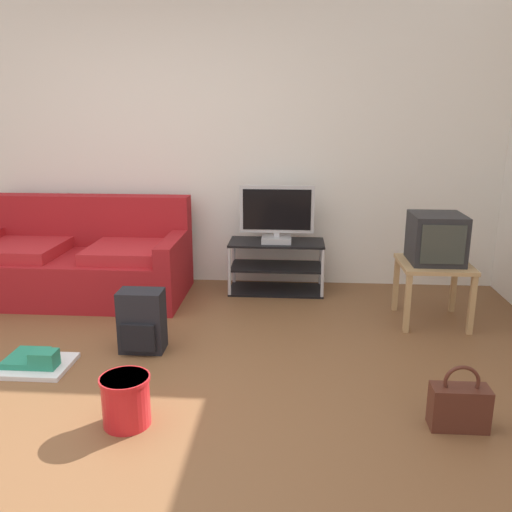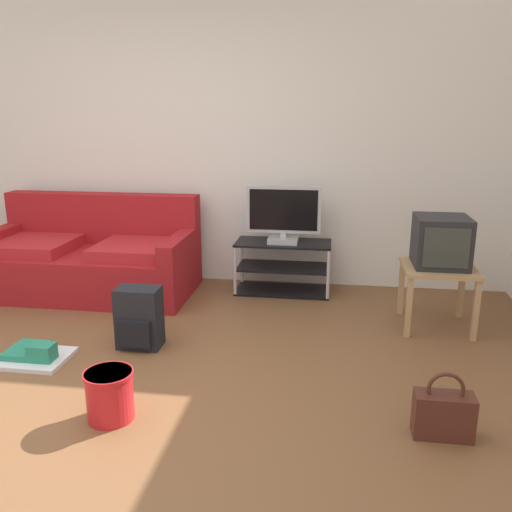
{
  "view_description": "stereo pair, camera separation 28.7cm",
  "coord_description": "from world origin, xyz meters",
  "px_view_note": "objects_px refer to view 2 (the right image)",
  "views": [
    {
      "loc": [
        1.12,
        -2.54,
        1.59
      ],
      "look_at": [
        0.84,
        1.29,
        0.55
      ],
      "focal_mm": 37.26,
      "sensor_mm": 36.0,
      "label": 1
    },
    {
      "loc": [
        1.4,
        -2.51,
        1.59
      ],
      "look_at": [
        0.84,
        1.29,
        0.55
      ],
      "focal_mm": 37.26,
      "sensor_mm": 36.0,
      "label": 2
    }
  ],
  "objects_px": {
    "flat_tv": "(283,215)",
    "cleaning_bucket": "(110,394)",
    "backpack": "(139,318)",
    "handbag": "(443,414)",
    "side_table": "(438,276)",
    "tv_stand": "(283,267)",
    "crt_tv": "(441,241)",
    "floor_tray": "(35,355)",
    "couch": "(92,258)"
  },
  "relations": [
    {
      "from": "tv_stand",
      "to": "floor_tray",
      "type": "height_order",
      "value": "tv_stand"
    },
    {
      "from": "backpack",
      "to": "tv_stand",
      "type": "bearing_deg",
      "value": 51.65
    },
    {
      "from": "flat_tv",
      "to": "backpack",
      "type": "distance_m",
      "value": 1.66
    },
    {
      "from": "couch",
      "to": "floor_tray",
      "type": "bearing_deg",
      "value": -80.37
    },
    {
      "from": "flat_tv",
      "to": "cleaning_bucket",
      "type": "relative_size",
      "value": 2.43
    },
    {
      "from": "backpack",
      "to": "handbag",
      "type": "xyz_separation_m",
      "value": [
        1.9,
        -0.81,
        -0.09
      ]
    },
    {
      "from": "tv_stand",
      "to": "side_table",
      "type": "xyz_separation_m",
      "value": [
        1.23,
        -0.66,
        0.17
      ]
    },
    {
      "from": "crt_tv",
      "to": "floor_tray",
      "type": "bearing_deg",
      "value": -159.7
    },
    {
      "from": "tv_stand",
      "to": "handbag",
      "type": "bearing_deg",
      "value": -64.51
    },
    {
      "from": "crt_tv",
      "to": "cleaning_bucket",
      "type": "relative_size",
      "value": 1.5
    },
    {
      "from": "cleaning_bucket",
      "to": "floor_tray",
      "type": "bearing_deg",
      "value": 143.42
    },
    {
      "from": "side_table",
      "to": "floor_tray",
      "type": "bearing_deg",
      "value": -160.0
    },
    {
      "from": "handbag",
      "to": "backpack",
      "type": "bearing_deg",
      "value": 156.93
    },
    {
      "from": "side_table",
      "to": "floor_tray",
      "type": "distance_m",
      "value": 2.93
    },
    {
      "from": "handbag",
      "to": "cleaning_bucket",
      "type": "distance_m",
      "value": 1.73
    },
    {
      "from": "side_table",
      "to": "handbag",
      "type": "relative_size",
      "value": 1.48
    },
    {
      "from": "flat_tv",
      "to": "floor_tray",
      "type": "xyz_separation_m",
      "value": [
        -1.49,
        -1.63,
        -0.68
      ]
    },
    {
      "from": "cleaning_bucket",
      "to": "couch",
      "type": "bearing_deg",
      "value": 117.08
    },
    {
      "from": "backpack",
      "to": "cleaning_bucket",
      "type": "xyz_separation_m",
      "value": [
        0.17,
        -0.9,
        -0.07
      ]
    },
    {
      "from": "couch",
      "to": "side_table",
      "type": "relative_size",
      "value": 3.54
    },
    {
      "from": "tv_stand",
      "to": "crt_tv",
      "type": "xyz_separation_m",
      "value": [
        1.23,
        -0.64,
        0.44
      ]
    },
    {
      "from": "flat_tv",
      "to": "handbag",
      "type": "bearing_deg",
      "value": -64.27
    },
    {
      "from": "side_table",
      "to": "couch",
      "type": "bearing_deg",
      "value": 171.75
    },
    {
      "from": "tv_stand",
      "to": "side_table",
      "type": "bearing_deg",
      "value": -28.03
    },
    {
      "from": "side_table",
      "to": "cleaning_bucket",
      "type": "distance_m",
      "value": 2.52
    },
    {
      "from": "side_table",
      "to": "backpack",
      "type": "bearing_deg",
      "value": -162.18
    },
    {
      "from": "tv_stand",
      "to": "backpack",
      "type": "height_order",
      "value": "tv_stand"
    },
    {
      "from": "couch",
      "to": "floor_tray",
      "type": "relative_size",
      "value": 4.3
    },
    {
      "from": "flat_tv",
      "to": "cleaning_bucket",
      "type": "height_order",
      "value": "flat_tv"
    },
    {
      "from": "floor_tray",
      "to": "side_table",
      "type": "bearing_deg",
      "value": 20.0
    },
    {
      "from": "cleaning_bucket",
      "to": "backpack",
      "type": "bearing_deg",
      "value": 100.45
    },
    {
      "from": "couch",
      "to": "handbag",
      "type": "height_order",
      "value": "couch"
    },
    {
      "from": "couch",
      "to": "cleaning_bucket",
      "type": "xyz_separation_m",
      "value": [
        1.03,
        -2.01,
        -0.16
      ]
    },
    {
      "from": "couch",
      "to": "cleaning_bucket",
      "type": "distance_m",
      "value": 2.26
    },
    {
      "from": "tv_stand",
      "to": "flat_tv",
      "type": "bearing_deg",
      "value": -90.0
    },
    {
      "from": "backpack",
      "to": "cleaning_bucket",
      "type": "distance_m",
      "value": 0.91
    },
    {
      "from": "handbag",
      "to": "crt_tv",
      "type": "bearing_deg",
      "value": 81.93
    },
    {
      "from": "handbag",
      "to": "floor_tray",
      "type": "relative_size",
      "value": 0.82
    },
    {
      "from": "handbag",
      "to": "side_table",
      "type": "bearing_deg",
      "value": 81.85
    },
    {
      "from": "couch",
      "to": "cleaning_bucket",
      "type": "bearing_deg",
      "value": -62.92
    },
    {
      "from": "couch",
      "to": "crt_tv",
      "type": "relative_size",
      "value": 4.58
    },
    {
      "from": "couch",
      "to": "flat_tv",
      "type": "distance_m",
      "value": 1.79
    },
    {
      "from": "tv_stand",
      "to": "crt_tv",
      "type": "bearing_deg",
      "value": -27.44
    },
    {
      "from": "floor_tray",
      "to": "tv_stand",
      "type": "bearing_deg",
      "value": 47.85
    },
    {
      "from": "handbag",
      "to": "tv_stand",
      "type": "bearing_deg",
      "value": 115.49
    },
    {
      "from": "crt_tv",
      "to": "handbag",
      "type": "relative_size",
      "value": 1.14
    },
    {
      "from": "flat_tv",
      "to": "cleaning_bucket",
      "type": "distance_m",
      "value": 2.39
    },
    {
      "from": "cleaning_bucket",
      "to": "floor_tray",
      "type": "xyz_separation_m",
      "value": [
        -0.78,
        0.58,
        -0.11
      ]
    },
    {
      "from": "flat_tv",
      "to": "backpack",
      "type": "bearing_deg",
      "value": -123.68
    },
    {
      "from": "cleaning_bucket",
      "to": "side_table",
      "type": "bearing_deg",
      "value": 39.0
    }
  ]
}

